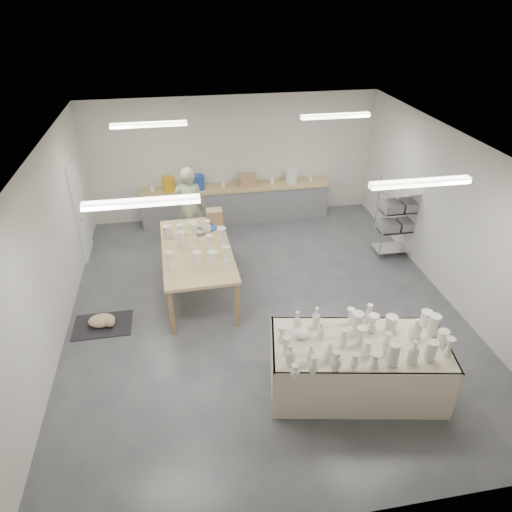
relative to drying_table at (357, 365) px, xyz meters
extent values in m
plane|color=#424449|center=(-0.96, 2.19, -0.47)|extent=(8.00, 8.00, 0.00)
cube|color=white|center=(-0.96, 2.19, 2.52)|extent=(7.00, 8.00, 0.02)
cube|color=silver|center=(-0.96, 6.19, 1.03)|extent=(7.00, 0.02, 3.00)
cube|color=silver|center=(-0.96, -1.81, 1.03)|extent=(7.00, 0.02, 3.00)
cube|color=silver|center=(-4.46, 2.19, 1.03)|extent=(0.02, 8.00, 3.00)
cube|color=silver|center=(2.54, 2.19, 1.03)|extent=(0.02, 8.00, 3.00)
cube|color=white|center=(-4.43, 4.79, 0.58)|extent=(0.05, 0.90, 2.10)
cube|color=white|center=(-2.76, 0.69, 2.47)|extent=(1.40, 0.12, 0.08)
cube|color=white|center=(0.84, 0.69, 2.47)|extent=(1.40, 0.12, 0.08)
cube|color=white|center=(-2.76, 4.19, 2.47)|extent=(1.40, 0.12, 0.08)
cube|color=white|center=(0.84, 4.19, 2.47)|extent=(1.40, 0.12, 0.08)
cube|color=#AB8553|center=(-0.96, 5.87, 0.40)|extent=(4.60, 0.60, 0.06)
cube|color=slate|center=(-0.96, 5.87, -0.05)|extent=(4.60, 0.55, 0.84)
cylinder|color=gold|center=(-2.56, 5.87, 0.60)|extent=(0.30, 0.30, 0.34)
cylinder|color=#1E45A2|center=(-1.86, 5.87, 0.60)|extent=(0.30, 0.30, 0.34)
cylinder|color=white|center=(0.44, 5.87, 0.60)|extent=(0.30, 0.30, 0.34)
cube|color=#976949|center=(-0.66, 5.87, 0.57)|extent=(0.40, 0.30, 0.28)
cylinder|color=white|center=(-2.96, 5.87, 0.50)|extent=(0.10, 0.10, 0.14)
cylinder|color=white|center=(-1.26, 5.87, 0.50)|extent=(0.10, 0.10, 0.14)
cylinder|color=white|center=(-0.06, 5.87, 0.50)|extent=(0.10, 0.10, 0.14)
cylinder|color=white|center=(0.94, 5.87, 0.50)|extent=(0.10, 0.10, 0.14)
cylinder|color=silver|center=(1.82, 3.37, 0.43)|extent=(0.02, 0.02, 1.80)
cylinder|color=silver|center=(2.66, 3.37, 0.43)|extent=(0.02, 0.02, 1.80)
cylinder|color=silver|center=(1.82, 3.81, 0.43)|extent=(0.02, 0.02, 1.80)
cylinder|color=silver|center=(2.66, 3.81, 0.43)|extent=(0.02, 0.02, 1.80)
cube|color=silver|center=(2.24, 3.59, -0.32)|extent=(0.88, 0.48, 0.02)
cube|color=silver|center=(2.24, 3.59, 0.13)|extent=(0.88, 0.48, 0.02)
cube|color=silver|center=(2.24, 3.59, 0.58)|extent=(0.88, 0.48, 0.02)
cube|color=silver|center=(2.24, 3.59, 1.03)|extent=(0.88, 0.48, 0.02)
cube|color=slate|center=(2.02, 3.59, 0.25)|extent=(0.38, 0.42, 0.18)
cube|color=slate|center=(2.46, 3.59, 0.25)|extent=(0.38, 0.42, 0.18)
cube|color=slate|center=(2.02, 3.59, 0.70)|extent=(0.38, 0.42, 0.18)
cube|color=slate|center=(2.46, 3.59, 0.70)|extent=(0.38, 0.42, 0.18)
cube|color=olive|center=(0.00, 0.01, -0.08)|extent=(2.36, 1.39, 0.77)
cube|color=beige|center=(0.00, 0.01, 0.39)|extent=(2.65, 1.60, 0.03)
cube|color=beige|center=(0.00, -0.56, -0.03)|extent=(2.45, 0.48, 0.87)
cube|color=beige|center=(0.00, 0.57, -0.03)|extent=(2.45, 0.48, 0.87)
cube|color=#AB8553|center=(-2.10, 2.93, 0.45)|extent=(1.34, 2.56, 0.06)
cube|color=olive|center=(-2.67, 1.73, -0.02)|extent=(0.08, 0.08, 0.89)
cube|color=olive|center=(-1.54, 1.73, -0.02)|extent=(0.08, 0.08, 0.89)
cube|color=olive|center=(-2.67, 4.12, -0.02)|extent=(0.08, 0.08, 0.89)
cube|color=olive|center=(-1.54, 4.12, -0.02)|extent=(0.08, 0.08, 0.89)
ellipsoid|color=silver|center=(-2.00, 3.51, 0.53)|extent=(0.26, 0.26, 0.12)
cylinder|color=#1E45A2|center=(-1.77, 3.66, 0.50)|extent=(0.26, 0.26, 0.03)
cylinder|color=white|center=(-2.15, 3.76, 0.54)|extent=(0.11, 0.11, 0.12)
cube|color=#976949|center=(-1.66, 3.94, 0.62)|extent=(0.32, 0.26, 0.28)
cube|color=black|center=(-3.86, 2.14, -0.46)|extent=(1.00, 0.70, 0.02)
ellipsoid|color=white|center=(-3.86, 2.14, -0.35)|extent=(0.52, 0.42, 0.20)
sphere|color=white|center=(-3.71, 2.03, -0.33)|extent=(0.17, 0.17, 0.17)
imported|color=#939F7B|center=(-2.14, 4.71, 0.48)|extent=(0.76, 0.57, 1.90)
cylinder|color=#B0192B|center=(-2.14, 4.98, -0.17)|extent=(0.40, 0.40, 0.04)
cylinder|color=silver|center=(-2.00, 5.01, -0.32)|extent=(0.02, 0.02, 0.29)
cylinder|color=silver|center=(-2.23, 5.08, -0.32)|extent=(0.02, 0.02, 0.29)
cylinder|color=silver|center=(-2.19, 4.84, -0.32)|extent=(0.02, 0.02, 0.29)
camera|label=1|loc=(-2.28, -4.48, 4.76)|focal=32.00mm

